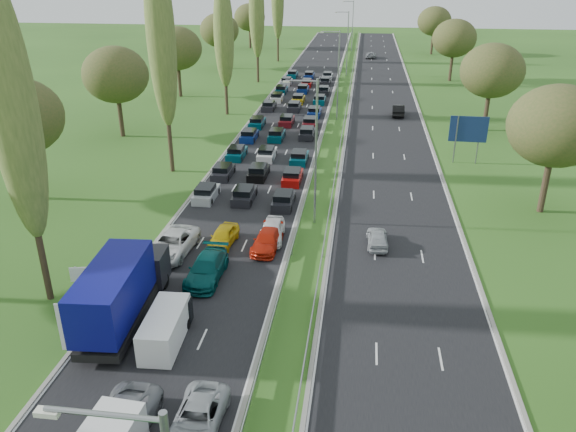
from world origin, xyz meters
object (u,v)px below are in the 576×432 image
(info_sign, at_px, (82,277))
(blue_lorry, at_px, (121,290))
(near_car_2, at_px, (173,244))
(white_van_rear, at_px, (166,326))
(direction_sign, at_px, (468,131))

(info_sign, bearing_deg, blue_lorry, -32.48)
(near_car_2, height_order, white_van_rear, white_van_rear)
(blue_lorry, distance_m, direction_sign, 41.92)
(near_car_2, xyz_separation_m, info_sign, (-3.87, -6.42, 0.55))
(blue_lorry, height_order, white_van_rear, blue_lorry)
(blue_lorry, bearing_deg, near_car_2, 84.90)
(near_car_2, xyz_separation_m, blue_lorry, (-0.17, -8.78, 1.31))
(info_sign, height_order, direction_sign, direction_sign)
(blue_lorry, height_order, direction_sign, direction_sign)
(blue_lorry, distance_m, white_van_rear, 3.81)
(near_car_2, distance_m, blue_lorry, 8.87)
(near_car_2, xyz_separation_m, direction_sign, (24.93, 24.76, 2.74))
(white_van_rear, distance_m, direction_sign, 41.49)
(white_van_rear, bearing_deg, near_car_2, 103.67)
(near_car_2, bearing_deg, info_sign, -116.94)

